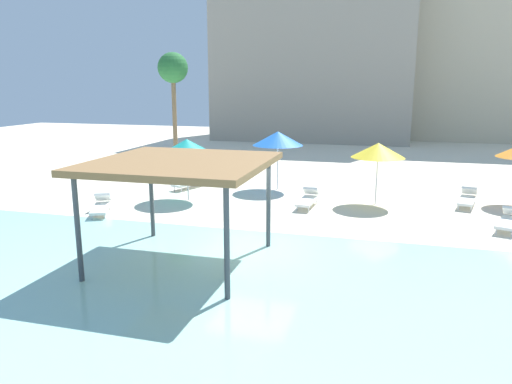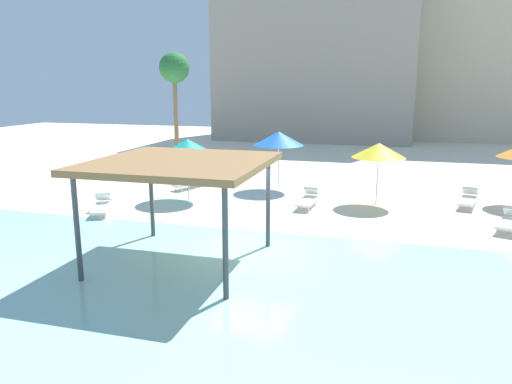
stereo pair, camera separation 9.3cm
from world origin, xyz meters
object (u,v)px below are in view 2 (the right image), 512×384
Objects in this scene: lounge_chair_1 at (468,198)px; beach_umbrella_blue_4 at (279,138)px; lounge_chair_2 at (308,199)px; lounge_chair_4 at (102,205)px; lounge_chair_0 at (191,181)px; palm_tree_1 at (174,71)px; beach_umbrella_teal_1 at (187,147)px; shade_pavilion at (180,166)px; lounge_chair_3 at (510,220)px; beach_umbrella_yellow_3 at (379,150)px.

beach_umbrella_blue_4 is at bearing -84.54° from lounge_chair_1.
lounge_chair_1 is at bearing 109.73° from lounge_chair_2.
beach_umbrella_blue_4 is 1.41× the size of lounge_chair_4.
lounge_chair_0 is 10.01m from palm_tree_1.
beach_umbrella_blue_4 is at bearing 44.07° from beach_umbrella_teal_1.
shade_pavilion is at bearing -13.88° from lounge_chair_2.
shade_pavilion is 11.67m from lounge_chair_3.
lounge_chair_3 is at bearing 29.25° from lounge_chair_1.
lounge_chair_0 is at bearing -84.24° from lounge_chair_3.
lounge_chair_3 is at bearing 73.01° from lounge_chair_4.
lounge_chair_0 is 6.47m from lounge_chair_2.
lounge_chair_0 and lounge_chair_3 have the same top height.
beach_umbrella_teal_1 is 1.34× the size of lounge_chair_0.
shade_pavilion is 1.74× the size of beach_umbrella_teal_1.
lounge_chair_4 is at bearing -131.72° from beach_umbrella_blue_4.
beach_umbrella_yellow_3 is (7.96, 1.37, -0.04)m from beach_umbrella_teal_1.
lounge_chair_3 is (4.64, -2.47, -1.96)m from beach_umbrella_yellow_3.
beach_umbrella_yellow_3 reaches higher than lounge_chair_2.
beach_umbrella_yellow_3 reaches higher than lounge_chair_4.
beach_umbrella_yellow_3 is 3.53m from lounge_chair_2.
beach_umbrella_teal_1 is at bearing -75.08° from lounge_chair_3.
beach_umbrella_yellow_3 is at bearing -66.24° from lounge_chair_1.
beach_umbrella_blue_4 is 1.40× the size of lounge_chair_3.
beach_umbrella_teal_1 is at bearing -135.93° from beach_umbrella_blue_4.
shade_pavilion is 1.79× the size of beach_umbrella_yellow_3.
beach_umbrella_teal_1 is 4.57m from beach_umbrella_blue_4.
lounge_chair_4 is (-13.99, -5.20, 0.00)m from lounge_chair_1.
lounge_chair_3 is 0.29× the size of palm_tree_1.
beach_umbrella_teal_1 reaches higher than lounge_chair_0.
lounge_chair_3 is 21.29m from palm_tree_1.
palm_tree_1 is at bearing -101.46° from lounge_chair_3.
lounge_chair_2 is (-2.69, -1.16, -1.96)m from beach_umbrella_yellow_3.
lounge_chair_4 is (-14.93, -2.01, 0.00)m from lounge_chair_3.
shade_pavilion is 10.53m from lounge_chair_0.
lounge_chair_1 is 1.00× the size of lounge_chair_4.
beach_umbrella_blue_4 is 1.40× the size of lounge_chair_0.
shade_pavilion is 8.15m from lounge_chair_2.
lounge_chair_2 is at bearing 72.72° from shade_pavilion.
lounge_chair_1 is (8.38, -1.09, -2.12)m from beach_umbrella_blue_4.
lounge_chair_2 and lounge_chair_4 have the same top height.
lounge_chair_3 and lounge_chair_4 have the same top height.
beach_umbrella_yellow_3 is at bearing -98.17° from lounge_chair_3.
lounge_chair_2 is 0.28× the size of palm_tree_1.
lounge_chair_1 is (12.52, -0.21, 0.00)m from lounge_chair_0.
lounge_chair_1 is at bearing 46.87° from shade_pavilion.
beach_umbrella_teal_1 is 11.36m from palm_tree_1.
lounge_chair_3 is at bearing 96.00° from lounge_chair_0.
beach_umbrella_blue_4 is at bearing -94.76° from lounge_chair_3.
lounge_chair_1 and lounge_chair_4 have the same top height.
beach_umbrella_blue_4 is 0.40× the size of palm_tree_1.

